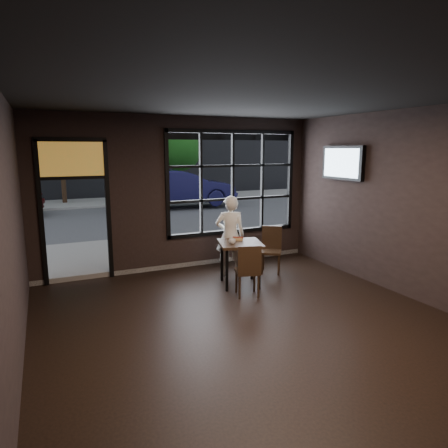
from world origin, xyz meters
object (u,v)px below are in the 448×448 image
cafe_table (240,264)px  chair_near (247,270)px  navy_car (181,188)px  man (230,236)px

cafe_table → chair_near: bearing=-88.3°
navy_car → chair_near: bearing=171.7°
navy_car → man: bearing=171.5°
cafe_table → man: 0.77m
cafe_table → navy_car: navy_car is taller
navy_car → cafe_table: bearing=171.7°
cafe_table → navy_car: (2.20, 10.05, 0.45)m
man → navy_car: (2.10, 9.40, 0.05)m
cafe_table → navy_car: 10.30m
man → navy_car: size_ratio=0.35×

